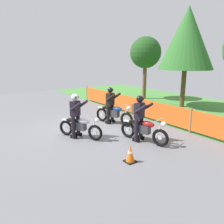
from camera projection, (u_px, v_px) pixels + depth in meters
ground at (85, 130)px, 9.29m from camera, size 24.00×24.00×0.02m
grass_verge at (189, 108)px, 13.36m from camera, size 24.00×7.86×0.01m
barrier_fence at (142, 108)px, 11.01m from camera, size 11.42×0.08×1.05m
tree_leftmost at (145, 53)px, 15.59m from camera, size 2.23×2.23×4.46m
tree_near_left at (187, 38)px, 12.68m from camera, size 3.23×3.23×5.89m
motorcycle_lead at (80, 127)px, 8.27m from camera, size 1.74×1.04×0.91m
motorcycle_trailing at (114, 114)px, 10.03m from camera, size 2.01×0.85×0.98m
motorcycle_third at (144, 130)px, 7.88m from camera, size 1.96×0.74×0.95m
rider_lead at (76, 114)px, 8.23m from camera, size 0.72×0.71×1.69m
rider_trailing at (110, 104)px, 10.04m from camera, size 0.67×0.66×1.69m
rider_third at (139, 116)px, 7.89m from camera, size 0.75×0.64×1.69m
traffic_cone at (130, 154)px, 6.38m from camera, size 0.32×0.32×0.53m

